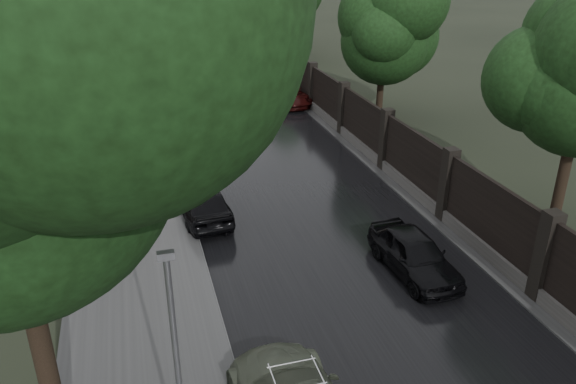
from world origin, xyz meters
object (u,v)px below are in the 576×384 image
Objects in this scene: traffic_light at (154,77)px; tree_left_far at (78,13)px; car_right_near at (414,254)px; car_right_far at (287,95)px; tree_right_b at (385,27)px; hatchback_left at (202,200)px; lamp_post at (179,384)px.

tree_left_far is at bearing 126.47° from traffic_light.
car_right_near is 0.87× the size of car_right_far.
tree_left_far is 25.30m from car_right_near.
traffic_light is at bearing -177.53° from car_right_far.
traffic_light is at bearing -53.53° from tree_left_far.
car_right_far is at bearing 82.29° from car_right_near.
tree_left_far reaches higher than tree_right_b.
hatchback_left is (4.40, -17.42, -4.56)m from tree_left_far.
hatchback_left is (-11.10, -9.42, -4.27)m from tree_right_b.
lamp_post is 1.28× the size of traffic_light.
lamp_post is 26.35m from car_right_far.
tree_right_b is at bearing 57.82° from lamp_post.
car_right_near is (5.53, -5.38, -0.05)m from hatchback_left.
tree_right_b is at bearing -52.86° from car_right_far.
traffic_light reaches higher than hatchback_left.
traffic_light is 1.00× the size of hatchback_left.
car_right_far is (1.47, 19.06, -0.04)m from car_right_near.
car_right_far is at bearing 9.28° from traffic_light.
tree_left_far reaches higher than car_right_near.
tree_left_far reaches higher than car_right_far.
traffic_light is (-11.80, 2.99, -2.55)m from tree_right_b.
tree_left_far is 1.05× the size of tree_right_b.
lamp_post is 1.37× the size of car_right_near.
car_right_near is at bearing 131.79° from hatchback_left.
car_right_near is at bearing -101.22° from car_right_far.
hatchback_left is 15.37m from car_right_far.
car_right_near is at bearing -66.47° from tree_left_far.
lamp_post is (-12.90, -20.50, -2.28)m from tree_right_b.
tree_right_b is 1.88× the size of car_right_near.
traffic_light is 8.01m from car_right_far.
tree_left_far reaches higher than traffic_light.
lamp_post is at bearing -116.38° from car_right_far.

